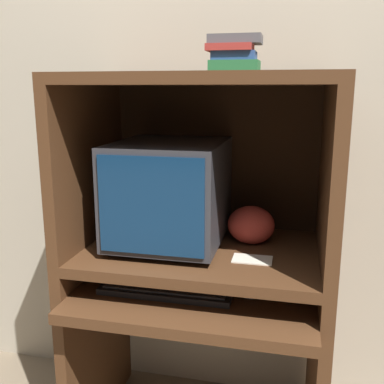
% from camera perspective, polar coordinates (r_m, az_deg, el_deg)
% --- Properties ---
extents(wall_back, '(6.00, 0.06, 2.60)m').
position_cam_1_polar(wall_back, '(1.85, 3.61, 12.23)').
color(wall_back, '#B2A893').
rests_on(wall_back, ground_plane).
extents(desk_base, '(0.88, 0.66, 0.66)m').
position_cam_1_polar(desk_base, '(1.72, 0.89, -18.73)').
color(desk_base, '#4C2D19').
rests_on(desk_base, ground_plane).
extents(desk_monitor_shelf, '(0.88, 0.58, 0.12)m').
position_cam_1_polar(desk_monitor_shelf, '(1.62, 1.27, -7.92)').
color(desk_monitor_shelf, '#4C2D19').
rests_on(desk_monitor_shelf, desk_base).
extents(hutch_upper, '(0.88, 0.58, 0.60)m').
position_cam_1_polar(hutch_upper, '(1.55, 1.58, 7.14)').
color(hutch_upper, '#4C2D19').
rests_on(hutch_upper, desk_monitor_shelf).
extents(crt_monitor, '(0.38, 0.44, 0.37)m').
position_cam_1_polar(crt_monitor, '(1.59, -2.85, 0.02)').
color(crt_monitor, '#333338').
rests_on(crt_monitor, desk_monitor_shelf).
extents(keyboard, '(0.44, 0.14, 0.03)m').
position_cam_1_polar(keyboard, '(1.54, -3.23, -12.17)').
color(keyboard, black).
rests_on(keyboard, desk_base).
extents(mouse, '(0.07, 0.05, 0.03)m').
position_cam_1_polar(mouse, '(1.51, 7.35, -12.66)').
color(mouse, '#B7B7B7').
rests_on(mouse, desk_base).
extents(snack_bag, '(0.17, 0.13, 0.14)m').
position_cam_1_polar(snack_bag, '(1.64, 7.51, -4.16)').
color(snack_bag, '#BC382D').
rests_on(snack_bag, desk_monitor_shelf).
extents(book_stack, '(0.17, 0.12, 0.12)m').
position_cam_1_polar(book_stack, '(1.51, 5.35, 16.99)').
color(book_stack, '#236638').
rests_on(book_stack, hutch_upper).
extents(paper_card, '(0.13, 0.08, 0.00)m').
position_cam_1_polar(paper_card, '(1.50, 7.66, -8.48)').
color(paper_card, beige).
rests_on(paper_card, desk_monitor_shelf).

